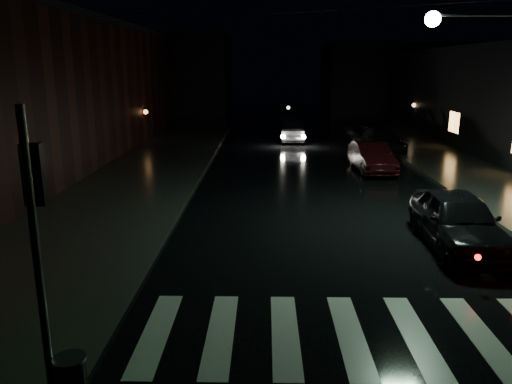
{
  "coord_description": "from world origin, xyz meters",
  "views": [
    {
      "loc": [
        0.81,
        -7.82,
        4.81
      ],
      "look_at": [
        0.58,
        4.9,
        1.6
      ],
      "focal_mm": 35.0,
      "sensor_mm": 36.0,
      "label": 1
    }
  ],
  "objects_px": {
    "parked_car_d": "(367,133)",
    "oncoming_car": "(293,131)",
    "parked_car_a": "(458,220)",
    "parked_car_b": "(372,157)",
    "parked_car_c": "(382,140)"
  },
  "relations": [
    {
      "from": "parked_car_d",
      "to": "oncoming_car",
      "type": "relative_size",
      "value": 1.11
    },
    {
      "from": "parked_car_a",
      "to": "oncoming_car",
      "type": "distance_m",
      "value": 20.03
    },
    {
      "from": "parked_car_b",
      "to": "parked_car_c",
      "type": "relative_size",
      "value": 0.9
    },
    {
      "from": "parked_car_c",
      "to": "parked_car_d",
      "type": "distance_m",
      "value": 3.4
    },
    {
      "from": "parked_car_a",
      "to": "parked_car_c",
      "type": "height_order",
      "value": "parked_car_a"
    },
    {
      "from": "parked_car_a",
      "to": "parked_car_d",
      "type": "relative_size",
      "value": 0.97
    },
    {
      "from": "oncoming_car",
      "to": "parked_car_a",
      "type": "bearing_deg",
      "value": 102.16
    },
    {
      "from": "parked_car_d",
      "to": "oncoming_car",
      "type": "bearing_deg",
      "value": 170.04
    },
    {
      "from": "parked_car_d",
      "to": "oncoming_car",
      "type": "distance_m",
      "value": 4.75
    },
    {
      "from": "parked_car_c",
      "to": "oncoming_car",
      "type": "bearing_deg",
      "value": 139.88
    },
    {
      "from": "parked_car_a",
      "to": "oncoming_car",
      "type": "height_order",
      "value": "parked_car_a"
    },
    {
      "from": "parked_car_c",
      "to": "oncoming_car",
      "type": "height_order",
      "value": "oncoming_car"
    },
    {
      "from": "oncoming_car",
      "to": "parked_car_b",
      "type": "bearing_deg",
      "value": 110.48
    },
    {
      "from": "parked_car_c",
      "to": "parked_car_b",
      "type": "bearing_deg",
      "value": -109.27
    },
    {
      "from": "parked_car_a",
      "to": "parked_car_c",
      "type": "xyz_separation_m",
      "value": [
        1.55,
        15.82,
        -0.09
      ]
    }
  ]
}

